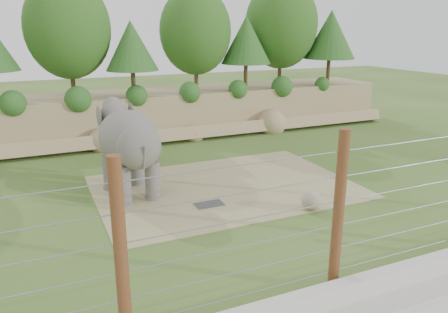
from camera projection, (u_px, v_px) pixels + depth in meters
name	position (u px, v px, depth m)	size (l,w,h in m)	color
ground	(248.00, 218.00, 14.59)	(90.00, 90.00, 0.00)	#3F5E22
back_embankment	(157.00, 66.00, 24.78)	(30.00, 5.52, 8.77)	tan
dirt_patch	(225.00, 187.00, 17.40)	(10.00, 7.00, 0.02)	#9C9061
drain_grate	(209.00, 204.00, 15.62)	(1.00, 0.60, 0.03)	#262628
elephant	(129.00, 151.00, 16.23)	(1.79, 4.17, 3.37)	#655F5A
stone_ball	(311.00, 200.00, 15.10)	(0.71, 0.71, 0.71)	gray
retaining_wall	(346.00, 291.00, 10.14)	(26.00, 0.35, 0.50)	beige
barrier_fence	(338.00, 213.00, 10.08)	(20.26, 0.26, 4.00)	#502B13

